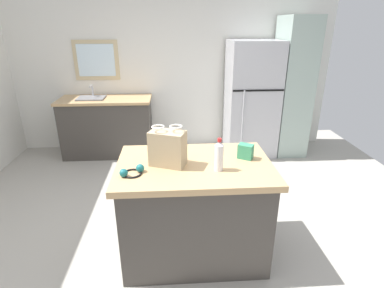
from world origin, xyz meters
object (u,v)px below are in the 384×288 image
object	(u,v)px
small_box	(246,151)
kitchen_island	(194,209)
bottle	(219,156)
refrigerator	(251,99)
ear_defenders	(132,172)
tall_cabinet	(292,88)
shopping_bag	(168,148)

from	to	relation	value
small_box	kitchen_island	bearing A→B (deg)	-171.01
small_box	bottle	distance (m)	0.34
kitchen_island	small_box	xyz separation A→B (m)	(0.44, 0.07, 0.51)
refrigerator	bottle	size ratio (longest dim) A/B	6.61
small_box	ear_defenders	distance (m)	0.95
small_box	ear_defenders	bearing A→B (deg)	-165.86
tall_cabinet	refrigerator	bearing A→B (deg)	-179.98
kitchen_island	bottle	distance (m)	0.61
kitchen_island	bottle	xyz separation A→B (m)	(0.18, -0.14, 0.56)
bottle	small_box	bearing A→B (deg)	38.46
kitchen_island	shopping_bag	distance (m)	0.63
refrigerator	bottle	bearing A→B (deg)	-109.86
kitchen_island	ear_defenders	xyz separation A→B (m)	(-0.49, -0.16, 0.47)
tall_cabinet	ear_defenders	distance (m)	3.28
tall_cabinet	shopping_bag	bearing A→B (deg)	-129.44
small_box	ear_defenders	xyz separation A→B (m)	(-0.92, -0.23, -0.04)
tall_cabinet	bottle	world-z (taller)	tall_cabinet
kitchen_island	tall_cabinet	bearing A→B (deg)	53.74
shopping_bag	refrigerator	bearing A→B (deg)	61.14
bottle	ear_defenders	size ratio (longest dim) A/B	1.27
small_box	bottle	world-z (taller)	bottle
kitchen_island	refrigerator	size ratio (longest dim) A/B	0.73
tall_cabinet	small_box	size ratio (longest dim) A/B	16.57
shopping_bag	small_box	world-z (taller)	shopping_bag
kitchen_island	bottle	world-z (taller)	bottle
kitchen_island	refrigerator	bearing A→B (deg)	65.28
tall_cabinet	small_box	xyz separation A→B (m)	(-1.25, -2.22, -0.08)
refrigerator	shopping_bag	distance (m)	2.64
refrigerator	shopping_bag	xyz separation A→B (m)	(-1.27, -2.31, 0.17)
shopping_bag	bottle	xyz separation A→B (m)	(0.39, -0.12, -0.03)
refrigerator	tall_cabinet	size ratio (longest dim) A/B	0.84
ear_defenders	small_box	bearing A→B (deg)	14.14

